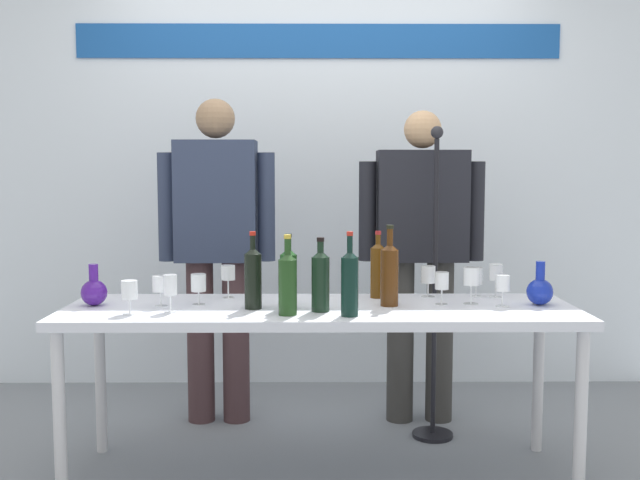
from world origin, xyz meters
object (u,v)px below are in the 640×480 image
object	(u,v)px
wine_glass_right_3	(442,282)
decanter_blue_right	(540,290)
presenter_right	(421,244)
wine_glass_left_1	(170,286)
wine_glass_right_5	(503,284)
wine_glass_left_3	(129,291)
wine_bottle_1	(322,279)
wine_bottle_5	(390,272)
wine_glass_right_4	(496,273)
wine_bottle_4	(350,281)
wine_glass_right_1	(471,277)
wine_bottle_0	(289,277)
microphone_stand	(434,335)
wine_glass_left_2	(228,274)
presenter_left	(217,240)
wine_glass_right_2	(476,276)
wine_bottle_6	(253,276)
decanter_blue_left	(94,291)
wine_bottle_2	(378,268)
wine_glass_left_0	(198,283)
wine_glass_right_0	(428,275)
display_table	(320,321)
wine_bottle_3	(288,282)
wine_glass_left_4	(161,284)

from	to	relation	value
wine_glass_right_3	decanter_blue_right	bearing A→B (deg)	-1.76
presenter_right	wine_glass_left_1	bearing A→B (deg)	-144.41
wine_glass_right_5	wine_glass_left_3	bearing A→B (deg)	-174.31
wine_bottle_1	wine_bottle_5	size ratio (longest dim) A/B	0.88
wine_glass_right_5	wine_glass_right_4	bearing A→B (deg)	82.99
wine_bottle_4	wine_glass_right_1	size ratio (longest dim) A/B	2.09
wine_bottle_0	microphone_stand	bearing A→B (deg)	35.59
microphone_stand	wine_glass_right_1	bearing A→B (deg)	-77.24
presenter_right	wine_glass_left_2	distance (m)	1.06
presenter_left	decanter_blue_right	bearing A→B (deg)	-24.58
wine_bottle_0	wine_glass_right_3	world-z (taller)	wine_bottle_0
wine_glass_right_1	wine_glass_right_2	xyz separation A→B (m)	(0.06, 0.19, -0.02)
wine_bottle_6	wine_glass_right_3	world-z (taller)	wine_bottle_6
decanter_blue_left	wine_bottle_2	distance (m)	1.24
presenter_left	wine_glass_left_0	distance (m)	0.67
wine_glass_right_0	wine_glass_right_3	world-z (taller)	wine_glass_right_0
wine_glass_right_4	microphone_stand	world-z (taller)	microphone_stand
display_table	wine_glass_right_3	world-z (taller)	wine_glass_right_3
presenter_right	wine_glass_left_0	size ratio (longest dim) A/B	12.14
wine_bottle_3	wine_glass_left_3	distance (m)	0.64
wine_glass_right_3	microphone_stand	size ratio (longest dim) A/B	0.09
decanter_blue_right	wine_glass_right_3	xyz separation A→B (m)	(-0.42, 0.01, 0.04)
decanter_blue_left	wine_bottle_4	world-z (taller)	wine_bottle_4
display_table	microphone_stand	bearing A→B (deg)	38.80
wine_bottle_4	wine_glass_left_3	world-z (taller)	wine_bottle_4
wine_bottle_6	wine_glass_right_4	xyz separation A→B (m)	(1.08, 0.27, -0.03)
wine_bottle_0	wine_bottle_5	size ratio (longest dim) A/B	0.91
wine_bottle_2	wine_glass_right_1	distance (m)	0.42
wine_bottle_6	wine_bottle_2	bearing A→B (deg)	25.62
wine_bottle_2	wine_glass_right_5	size ratio (longest dim) A/B	2.26
wine_glass_right_0	wine_glass_right_1	world-z (taller)	wine_glass_right_1
wine_bottle_3	wine_bottle_6	world-z (taller)	wine_bottle_6
wine_glass_right_2	wine_glass_right_5	bearing A→B (deg)	-76.57
wine_glass_right_2	wine_glass_left_0	bearing A→B (deg)	-171.13
wine_glass_left_1	wine_glass_right_0	world-z (taller)	wine_glass_left_1
wine_bottle_1	wine_bottle_4	size ratio (longest dim) A/B	0.90
wine_glass_left_2	wine_glass_left_3	distance (m)	0.51
display_table	decanter_blue_right	xyz separation A→B (m)	(0.94, 0.03, 0.12)
wine_bottle_1	wine_glass_left_4	world-z (taller)	wine_bottle_1
wine_bottle_0	wine_bottle_3	distance (m)	0.14
wine_glass_left_2	wine_bottle_4	bearing A→B (deg)	-38.32
wine_bottle_5	wine_glass_right_4	xyz separation A→B (m)	(0.51, 0.21, -0.03)
wine_bottle_3	wine_glass_right_3	distance (m)	0.69
wine_bottle_2	wine_glass_right_4	world-z (taller)	wine_bottle_2
wine_bottle_5	wine_bottle_6	xyz separation A→B (m)	(-0.57, -0.06, -0.01)
wine_bottle_6	microphone_stand	world-z (taller)	microphone_stand
wine_bottle_2	wine_glass_right_0	xyz separation A→B (m)	(0.23, 0.02, -0.03)
wine_glass_left_2	microphone_stand	world-z (taller)	microphone_stand
wine_glass_right_2	wine_glass_right_5	distance (m)	0.25
decanter_blue_left	wine_bottle_3	world-z (taller)	wine_bottle_3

